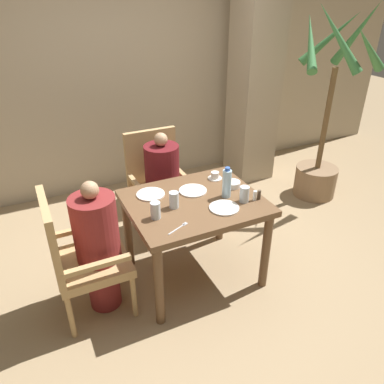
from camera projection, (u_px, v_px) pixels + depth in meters
ground_plane at (194, 273)px, 3.25m from camera, size 16.00×16.00×0.00m
wall_back at (117, 67)px, 4.12m from camera, size 8.00×0.06×2.80m
pillar_stone at (255, 69)px, 4.31m from camera, size 0.47×0.47×2.70m
dining_table at (194, 212)px, 2.95m from camera, size 1.03×0.85×0.74m
chair_left_side at (77, 254)px, 2.65m from camera, size 0.52×0.52×0.99m
diner_in_left_chair at (98, 246)px, 2.70m from camera, size 0.32×0.32×1.07m
chair_far_side at (157, 180)px, 3.66m from camera, size 0.52×0.52×0.99m
diner_in_far_chair at (163, 185)px, 3.53m from camera, size 0.32×0.32×1.06m
potted_palm at (322, 141)px, 4.16m from camera, size 0.86×0.87×2.10m
plate_main_left at (193, 191)px, 3.01m from camera, size 0.22×0.22×0.01m
plate_main_right at (224, 208)px, 2.78m from camera, size 0.22×0.22×0.01m
plate_dessert_center at (151, 194)px, 2.96m from camera, size 0.22×0.22×0.01m
teacup_with_saucer at (215, 176)px, 3.20m from camera, size 0.12×0.12×0.06m
bowl_small at (233, 184)px, 3.08m from camera, size 0.13×0.13×0.05m
water_bottle at (227, 183)px, 2.89m from camera, size 0.07×0.07×0.25m
glass_tall_near at (174, 200)px, 2.77m from camera, size 0.07×0.07×0.13m
glass_tall_mid at (155, 210)px, 2.64m from camera, size 0.07×0.07×0.13m
glass_tall_far at (244, 194)px, 2.85m from camera, size 0.07×0.07×0.13m
salt_shaker at (255, 196)px, 2.87m from camera, size 0.03×0.03×0.08m
pepper_shaker at (259, 195)px, 2.89m from camera, size 0.03×0.03×0.08m
fork_beside_plate at (180, 227)px, 2.57m from camera, size 0.18×0.09×0.00m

